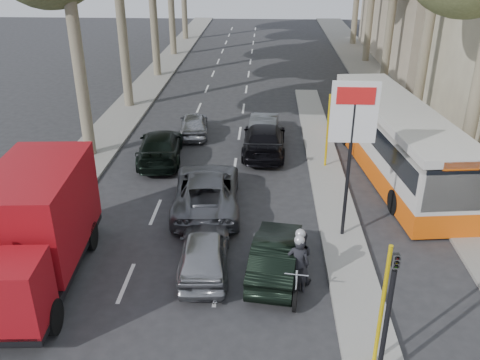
# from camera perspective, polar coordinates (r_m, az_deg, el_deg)

# --- Properties ---
(ground) EXTENTS (120.00, 120.00, 0.00)m
(ground) POSITION_cam_1_polar(r_m,az_deg,el_deg) (14.18, 0.40, -16.77)
(ground) COLOR #28282B
(ground) RESTS_ON ground
(sidewalk_right) EXTENTS (3.20, 70.00, 0.12)m
(sidewalk_right) POSITION_cam_1_polar(r_m,az_deg,el_deg) (37.64, 15.58, 9.87)
(sidewalk_right) COLOR gray
(sidewalk_right) RESTS_ON ground
(median_left) EXTENTS (2.40, 64.00, 0.12)m
(median_left) POSITION_cam_1_polar(r_m,az_deg,el_deg) (40.54, -9.37, 11.52)
(median_left) COLOR gray
(median_left) RESTS_ON ground
(traffic_island) EXTENTS (1.50, 26.00, 0.16)m
(traffic_island) POSITION_cam_1_polar(r_m,az_deg,el_deg) (23.65, 9.50, 1.48)
(traffic_island) COLOR gray
(traffic_island) RESTS_ON ground
(billboard) EXTENTS (1.50, 12.10, 5.60)m
(billboard) POSITION_cam_1_polar(r_m,az_deg,el_deg) (16.80, 12.40, 4.51)
(billboard) COLOR yellow
(billboard) RESTS_ON ground
(traffic_light_island) EXTENTS (0.16, 0.41, 3.60)m
(traffic_light_island) POSITION_cam_1_polar(r_m,az_deg,el_deg) (11.76, 16.52, -12.55)
(traffic_light_island) COLOR black
(traffic_light_island) RESTS_ON ground
(silver_hatchback) EXTENTS (1.83, 4.02, 1.34)m
(silver_hatchback) POSITION_cam_1_polar(r_m,az_deg,el_deg) (16.11, -4.05, -8.00)
(silver_hatchback) COLOR #97989E
(silver_hatchback) RESTS_ON ground
(dark_hatchback) EXTENTS (1.88, 4.10, 1.30)m
(dark_hatchback) POSITION_cam_1_polar(r_m,az_deg,el_deg) (16.00, 4.04, -8.35)
(dark_hatchback) COLOR black
(dark_hatchback) RESTS_ON ground
(queue_car_a) EXTENTS (2.85, 5.54, 1.49)m
(queue_car_a) POSITION_cam_1_polar(r_m,az_deg,el_deg) (19.70, -3.75, -1.12)
(queue_car_a) COLOR #52535A
(queue_car_a) RESTS_ON ground
(queue_car_b) EXTENTS (2.14, 5.05, 1.45)m
(queue_car_b) POSITION_cam_1_polar(r_m,az_deg,el_deg) (24.88, 2.72, 4.63)
(queue_car_b) COLOR black
(queue_car_b) RESTS_ON ground
(queue_car_c) EXTENTS (1.85, 3.78, 1.24)m
(queue_car_c) POSITION_cam_1_polar(r_m,az_deg,el_deg) (27.40, -5.21, 6.29)
(queue_car_c) COLOR #94969B
(queue_car_c) RESTS_ON ground
(queue_car_d) EXTENTS (1.61, 4.03, 1.30)m
(queue_car_d) POSITION_cam_1_polar(r_m,az_deg,el_deg) (27.00, 2.71, 6.16)
(queue_car_d) COLOR #4C4F54
(queue_car_d) RESTS_ON ground
(queue_car_e) EXTENTS (2.50, 5.02, 1.40)m
(queue_car_e) POSITION_cam_1_polar(r_m,az_deg,el_deg) (24.27, -8.95, 3.73)
(queue_car_e) COLOR black
(queue_car_e) RESTS_ON ground
(red_truck) EXTENTS (2.88, 6.60, 3.44)m
(red_truck) POSITION_cam_1_polar(r_m,az_deg,el_deg) (16.22, -22.20, -5.04)
(red_truck) COLOR black
(red_truck) RESTS_ON ground
(city_bus) EXTENTS (3.91, 11.98, 3.10)m
(city_bus) POSITION_cam_1_polar(r_m,az_deg,el_deg) (23.40, 17.04, 4.52)
(city_bus) COLOR #E8570C
(city_bus) RESTS_ON ground
(motorcycle) EXTENTS (0.92, 2.31, 1.97)m
(motorcycle) POSITION_cam_1_polar(r_m,az_deg,el_deg) (15.28, 6.58, -9.17)
(motorcycle) COLOR black
(motorcycle) RESTS_ON ground
(pedestrian_near) EXTENTS (0.73, 1.21, 1.93)m
(pedestrian_near) POSITION_cam_1_polar(r_m,az_deg,el_deg) (23.37, 19.54, 2.69)
(pedestrian_near) COLOR #362D44
(pedestrian_near) RESTS_ON sidewalk_right
(pedestrian_far) EXTENTS (1.08, 1.08, 1.64)m
(pedestrian_far) POSITION_cam_1_polar(r_m,az_deg,el_deg) (24.03, 22.00, 2.51)
(pedestrian_far) COLOR #62594A
(pedestrian_far) RESTS_ON sidewalk_right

